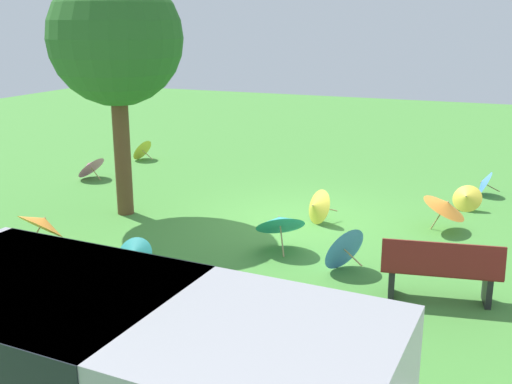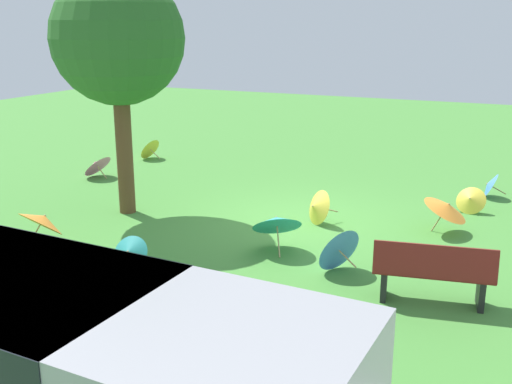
{
  "view_description": "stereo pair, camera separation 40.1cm",
  "coord_description": "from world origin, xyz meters",
  "views": [
    {
      "loc": [
        -3.6,
        10.82,
        3.75
      ],
      "look_at": [
        0.72,
        0.41,
        0.6
      ],
      "focal_mm": 43.14,
      "sensor_mm": 36.0,
      "label": 1
    },
    {
      "loc": [
        -3.97,
        10.66,
        3.75
      ],
      "look_at": [
        0.72,
        0.41,
        0.6
      ],
      "focal_mm": 43.14,
      "sensor_mm": 36.0,
      "label": 2
    }
  ],
  "objects": [
    {
      "name": "parasol_pink_0",
      "position": [
        5.75,
        -1.12,
        0.33
      ],
      "size": [
        0.68,
        0.79,
        0.63
      ],
      "color": "tan",
      "rests_on": "ground"
    },
    {
      "name": "parasol_blue_0",
      "position": [
        -1.4,
        2.08,
        0.38
      ],
      "size": [
        0.77,
        0.87,
        0.77
      ],
      "color": "tan",
      "rests_on": "ground"
    },
    {
      "name": "parasol_yellow_1",
      "position": [
        5.79,
        -3.46,
        0.31
      ],
      "size": [
        0.68,
        0.71,
        0.62
      ],
      "color": "tan",
      "rests_on": "ground"
    },
    {
      "name": "parasol_yellow_2",
      "position": [
        -0.37,
        0.05,
        0.34
      ],
      "size": [
        0.74,
        0.73,
        0.69
      ],
      "color": "tan",
      "rests_on": "ground"
    },
    {
      "name": "van_dark",
      "position": [
        -0.62,
        6.95,
        0.91
      ],
      "size": [
        4.69,
        2.31,
        1.53
      ],
      "color": "#99999E",
      "rests_on": "ground"
    },
    {
      "name": "parasol_yellow_0",
      "position": [
        -2.97,
        -1.92,
        0.28
      ],
      "size": [
        0.66,
        0.58,
        0.56
      ],
      "color": "tan",
      "rests_on": "ground"
    },
    {
      "name": "shade_tree",
      "position": [
        3.36,
        0.9,
        3.4
      ],
      "size": [
        2.53,
        2.53,
        4.7
      ],
      "color": "brown",
      "rests_on": "ground"
    },
    {
      "name": "parasol_teal_1",
      "position": [
        -0.23,
        1.64,
        0.5
      ],
      "size": [
        1.11,
        1.09,
        0.81
      ],
      "color": "tan",
      "rests_on": "ground"
    },
    {
      "name": "parasol_orange_1",
      "position": [
        3.64,
        2.96,
        0.4
      ],
      "size": [
        1.02,
        0.98,
        0.72
      ],
      "color": "tan",
      "rests_on": "ground"
    },
    {
      "name": "parasol_blue_1",
      "position": [
        -3.21,
        -3.28,
        0.28
      ],
      "size": [
        0.56,
        0.61,
        0.57
      ],
      "color": "tan",
      "rests_on": "ground"
    },
    {
      "name": "park_bench",
      "position": [
        -2.95,
        2.66,
        0.47
      ],
      "size": [
        1.66,
        0.76,
        0.9
      ],
      "color": "maroon",
      "rests_on": "ground"
    },
    {
      "name": "ground",
      "position": [
        0.0,
        0.0,
        0.0
      ],
      "size": [
        40.0,
        40.0,
        0.0
      ],
      "primitive_type": "plane",
      "color": "#478C38"
    },
    {
      "name": "parasol_teal_0",
      "position": [
        1.56,
        3.33,
        0.26
      ],
      "size": [
        0.62,
        0.62,
        0.53
      ],
      "color": "tan",
      "rests_on": "ground"
    },
    {
      "name": "parasol_orange_2",
      "position": [
        -2.7,
        -0.44,
        0.49
      ],
      "size": [
        0.85,
        0.87,
        0.74
      ],
      "color": "tan",
      "rests_on": "ground"
    }
  ]
}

